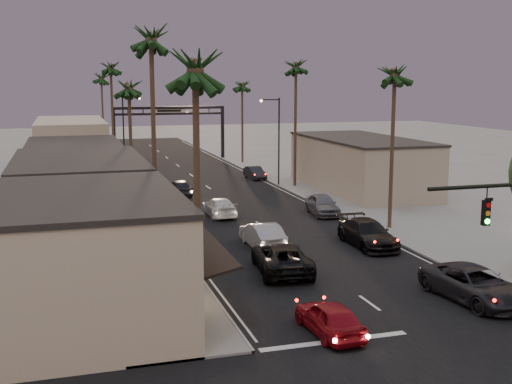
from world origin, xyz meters
TOP-DOWN VIEW (x-y plane):
  - ground at (0.00, 40.00)m, footprint 200.00×200.00m
  - road at (0.00, 45.00)m, footprint 14.00×120.00m
  - sidewalk_left at (-9.50, 52.00)m, footprint 5.00×92.00m
  - sidewalk_right at (9.50, 52.00)m, footprint 5.00×92.00m
  - storefront_near at (-13.00, 12.00)m, footprint 8.00×12.00m
  - storefront_mid at (-13.00, 26.00)m, footprint 8.00×14.00m
  - storefront_far at (-13.00, 42.00)m, footprint 8.00×16.00m
  - storefront_dist at (-13.00, 65.00)m, footprint 8.00×20.00m
  - building_right at (14.00, 40.00)m, footprint 8.00×18.00m
  - arch at (0.00, 70.00)m, footprint 15.20×0.40m
  - streetlight_right at (6.92, 45.00)m, footprint 2.13×0.30m
  - streetlight_left at (-6.92, 58.00)m, footprint 2.13×0.30m
  - palm_la at (-8.60, 9.00)m, footprint 3.20×3.20m
  - palm_lb at (-8.60, 22.00)m, footprint 3.20×3.20m
  - palm_lc at (-8.60, 36.00)m, footprint 3.20×3.20m
  - palm_ld at (-8.60, 55.00)m, footprint 3.20×3.20m
  - palm_ra at (8.60, 24.00)m, footprint 3.20×3.20m
  - palm_rb at (8.60, 44.00)m, footprint 3.20×3.20m
  - palm_rc at (8.60, 64.00)m, footprint 3.20×3.20m
  - palm_far at (-8.30, 78.00)m, footprint 3.20×3.20m
  - oncoming_red at (-3.40, 7.00)m, footprint 1.95×4.37m
  - oncoming_pickup at (-2.42, 16.11)m, footprint 3.51×6.30m
  - oncoming_silver at (-1.83, 21.61)m, footprint 1.84×5.02m
  - oncoming_white at (-2.19, 32.00)m, footprint 2.09×5.03m
  - oncoming_dgrey at (-3.61, 42.21)m, footprint 2.08×4.54m
  - curbside_near at (5.04, 8.83)m, footprint 3.37×6.26m
  - curbside_black at (4.81, 19.95)m, footprint 2.48×5.91m
  - curbside_grey at (5.89, 30.17)m, footprint 2.44×5.05m
  - curbside_far at (6.20, 50.26)m, footprint 1.65×4.19m

SIDE VIEW (x-z plane):
  - ground at x=0.00m, z-range 0.00..0.00m
  - road at x=0.00m, z-range -0.01..0.01m
  - sidewalk_left at x=-9.50m, z-range 0.00..0.12m
  - sidewalk_right at x=9.50m, z-range 0.00..0.12m
  - curbside_far at x=6.20m, z-range 0.00..1.36m
  - oncoming_white at x=-2.19m, z-range 0.00..1.45m
  - oncoming_red at x=-3.40m, z-range 0.00..1.46m
  - oncoming_dgrey at x=-3.61m, z-range 0.00..1.51m
  - oncoming_silver at x=-1.83m, z-range 0.00..1.64m
  - curbside_grey at x=5.89m, z-range 0.00..1.66m
  - oncoming_pickup at x=-2.42m, z-range 0.00..1.67m
  - curbside_near at x=5.04m, z-range 0.00..1.67m
  - curbside_black at x=4.81m, z-range 0.00..1.70m
  - storefront_far at x=-13.00m, z-range 0.00..5.00m
  - building_right at x=14.00m, z-range 0.00..5.00m
  - storefront_near at x=-13.00m, z-range 0.00..5.50m
  - storefront_mid at x=-13.00m, z-range 0.00..5.50m
  - storefront_dist at x=-13.00m, z-range 0.00..6.00m
  - streetlight_right at x=6.92m, z-range 0.83..9.83m
  - streetlight_left at x=-6.92m, z-range 0.83..9.83m
  - arch at x=0.00m, z-range 1.90..9.17m
  - palm_lc at x=-8.60m, z-range 4.37..16.57m
  - palm_rc at x=8.60m, z-range 4.37..16.57m
  - palm_la at x=-8.60m, z-range 4.84..18.04m
  - palm_ra at x=8.60m, z-range 4.84..18.04m
  - palm_far at x=-8.30m, z-range 4.84..18.04m
  - palm_ld at x=-8.60m, z-range 5.32..19.52m
  - palm_rb at x=8.60m, z-range 5.32..19.52m
  - palm_lb at x=-8.60m, z-range 5.79..20.99m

